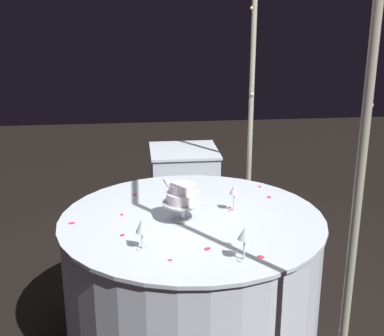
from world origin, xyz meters
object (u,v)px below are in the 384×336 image
Objects in this scene: tiered_cake at (182,197)px; wine_glass_0 at (245,235)px; cake_knife at (169,186)px; decorative_arch at (292,75)px; wine_glass_2 at (142,227)px; side_table at (184,199)px; wine_glass_1 at (234,192)px; main_table at (192,280)px.

tiered_cake reaches higher than wine_glass_0.
wine_glass_0 is 0.57× the size of cake_knife.
tiered_cake is 1.32× the size of wine_glass_0.
decorative_arch reaches higher than wine_glass_2.
tiered_cake is 0.58m from cake_knife.
tiered_cake is at bearing -5.88° from side_table.
decorative_arch is at bearing 49.51° from cake_knife.
tiered_cake is 0.32m from wine_glass_1.
cake_knife is at bearing -170.02° from main_table.
side_table is at bearing 167.03° from cake_knife.
wine_glass_1 is 0.59m from cake_knife.
wine_glass_2 is at bearing -12.05° from cake_knife.
wine_glass_0 is 1.10m from cake_knife.
cake_knife is at bearing -130.49° from decorative_arch.
wine_glass_0 is (0.53, -0.34, -0.65)m from decorative_arch.
wine_glass_0 reaches higher than wine_glass_1.
wine_glass_1 reaches higher than cake_knife.
wine_glass_2 is 0.55× the size of cake_knife.
side_table reaches higher than cake_knife.
decorative_arch is 1.11m from wine_glass_2.
wine_glass_2 reaches higher than main_table.
decorative_arch is 1.77m from side_table.
wine_glass_2 reaches higher than wine_glass_1.
wine_glass_1 is at bearing 128.71° from wine_glass_2.
tiered_cake is 0.40m from wine_glass_2.
wine_glass_1 is at bearing 36.31° from cake_knife.
tiered_cake reaches higher than main_table.
side_table is at bearing -176.63° from wine_glass_0.
decorative_arch is 15.42× the size of wine_glass_2.
wine_glass_1 is (-0.06, -0.28, -0.66)m from decorative_arch.
main_table is 1.77× the size of side_table.
decorative_arch is 1.12m from cake_knife.
side_table is at bearing 167.53° from wine_glass_2.
wine_glass_2 is (1.63, -0.36, 0.50)m from side_table.
main_table is 8.87× the size of wine_glass_0.
tiered_cake is at bearing -154.17° from wine_glass_0.
main_table is at bearing -90.10° from decorative_arch.
decorative_arch reaches higher than cake_knife.
decorative_arch reaches higher than wine_glass_0.
side_table is (-1.26, 0.08, 0.02)m from main_table.
wine_glass_1 is 0.68m from wine_glass_2.
wine_glass_2 is 0.92m from cake_knife.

